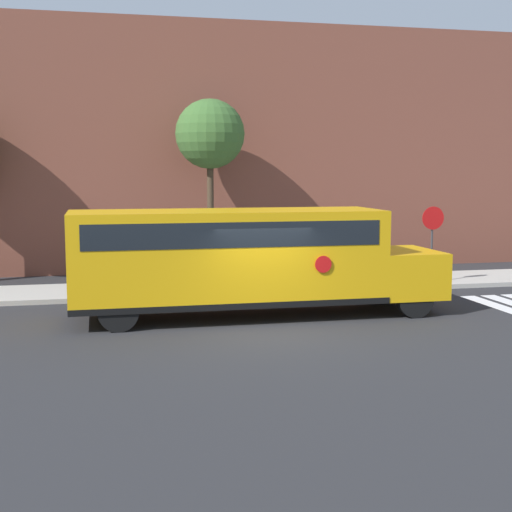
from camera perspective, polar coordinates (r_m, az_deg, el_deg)
ground_plane at (r=17.54m, az=1.17°, el=-6.13°), size 60.00×60.00×0.00m
sidewalk_strip at (r=23.77m, az=-2.55°, el=-2.53°), size 44.00×3.00×0.15m
building_backdrop at (r=29.90m, az=-4.80°, el=8.56°), size 32.00×4.00×9.71m
school_bus at (r=19.11m, az=-1.11°, el=0.02°), size 10.04×2.57×2.89m
stop_sign at (r=24.74m, az=13.93°, el=1.80°), size 0.78×0.10×2.75m
tree_near_sidewalk at (r=26.29m, az=-3.71°, el=9.62°), size 2.53×2.53×6.54m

